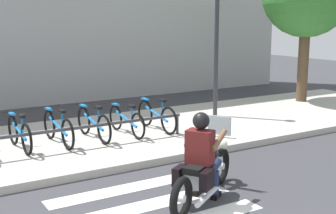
% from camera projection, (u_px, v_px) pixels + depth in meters
% --- Properties ---
extents(sidewalk, '(24.00, 4.40, 0.15)m').
position_uv_depth(sidewalk, '(22.00, 150.00, 9.61)').
color(sidewalk, '#B7B2A8').
rests_on(sidewalk, ground).
extents(crosswalk_stripe_4, '(2.80, 0.40, 0.01)m').
position_uv_depth(crosswalk_stripe_4, '(150.00, 205.00, 6.98)').
color(crosswalk_stripe_4, white).
rests_on(crosswalk_stripe_4, ground).
extents(crosswalk_stripe_5, '(2.80, 0.40, 0.01)m').
position_uv_depth(crosswalk_stripe_5, '(127.00, 188.00, 7.65)').
color(crosswalk_stripe_5, white).
rests_on(crosswalk_stripe_5, ground).
extents(motorcycle, '(1.98, 1.29, 1.23)m').
position_uv_depth(motorcycle, '(204.00, 172.00, 7.10)').
color(motorcycle, black).
rests_on(motorcycle, ground).
extents(rider, '(0.77, 0.72, 1.44)m').
position_uv_depth(rider, '(202.00, 151.00, 6.96)').
color(rider, '#591919').
rests_on(rider, ground).
extents(bicycle_3, '(0.48, 1.60, 0.79)m').
position_uv_depth(bicycle_3, '(19.00, 133.00, 9.31)').
color(bicycle_3, black).
rests_on(bicycle_3, sidewalk).
extents(bicycle_4, '(0.48, 1.75, 0.80)m').
position_uv_depth(bicycle_4, '(58.00, 128.00, 9.73)').
color(bicycle_4, black).
rests_on(bicycle_4, sidewalk).
extents(bicycle_5, '(0.48, 1.72, 0.80)m').
position_uv_depth(bicycle_5, '(94.00, 124.00, 10.14)').
color(bicycle_5, black).
rests_on(bicycle_5, sidewalk).
extents(bicycle_6, '(0.48, 1.68, 0.74)m').
position_uv_depth(bicycle_6, '(126.00, 120.00, 10.56)').
color(bicycle_6, black).
rests_on(bicycle_6, sidewalk).
extents(bicycle_7, '(0.48, 1.72, 0.80)m').
position_uv_depth(bicycle_7, '(156.00, 116.00, 10.97)').
color(bicycle_7, black).
rests_on(bicycle_7, sidewalk).
extents(bike_rack, '(6.29, 0.07, 0.49)m').
position_uv_depth(bike_rack, '(47.00, 133.00, 9.04)').
color(bike_rack, '#333338').
rests_on(bike_rack, sidewalk).
extents(street_lamp, '(0.28, 0.28, 4.20)m').
position_uv_depth(street_lamp, '(217.00, 29.00, 12.24)').
color(street_lamp, '#2D2D33').
rests_on(street_lamp, ground).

